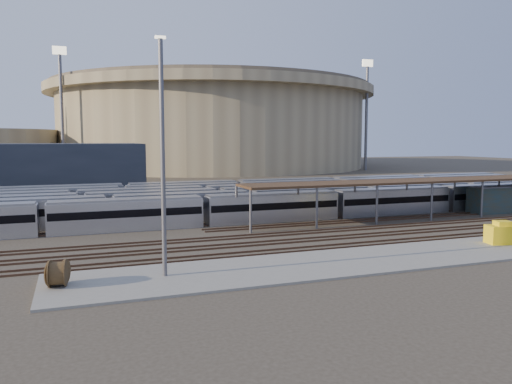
{
  "coord_description": "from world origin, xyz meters",
  "views": [
    {
      "loc": [
        -27.08,
        -52.77,
        10.87
      ],
      "look_at": [
        -3.43,
        12.0,
        3.56
      ],
      "focal_mm": 35.0,
      "sensor_mm": 36.0,
      "label": 1
    }
  ],
  "objects_px": {
    "cable_reel_west": "(58,272)",
    "yard_light_pole": "(163,158)",
    "yellow_equipment": "(502,235)",
    "cable_reel_east": "(58,274)"
  },
  "relations": [
    {
      "from": "yard_light_pole",
      "to": "yellow_equipment",
      "type": "relative_size",
      "value": 6.12
    },
    {
      "from": "yard_light_pole",
      "to": "yellow_equipment",
      "type": "height_order",
      "value": "yard_light_pole"
    },
    {
      "from": "cable_reel_east",
      "to": "yard_light_pole",
      "type": "distance_m",
      "value": 11.39
    },
    {
      "from": "cable_reel_east",
      "to": "yard_light_pole",
      "type": "xyz_separation_m",
      "value": [
        7.82,
        0.31,
        8.28
      ]
    },
    {
      "from": "cable_reel_west",
      "to": "yard_light_pole",
      "type": "height_order",
      "value": "yard_light_pole"
    },
    {
      "from": "cable_reel_west",
      "to": "cable_reel_east",
      "type": "xyz_separation_m",
      "value": [
        0.0,
        -0.47,
        0.04
      ]
    },
    {
      "from": "cable_reel_west",
      "to": "yellow_equipment",
      "type": "relative_size",
      "value": 0.63
    },
    {
      "from": "cable_reel_east",
      "to": "yellow_equipment",
      "type": "height_order",
      "value": "cable_reel_east"
    },
    {
      "from": "yellow_equipment",
      "to": "yard_light_pole",
      "type": "bearing_deg",
      "value": -164.49
    },
    {
      "from": "cable_reel_west",
      "to": "yard_light_pole",
      "type": "distance_m",
      "value": 11.41
    }
  ]
}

